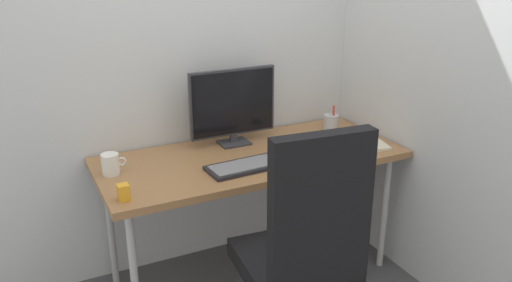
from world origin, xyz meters
name	(u,v)px	position (x,y,z in m)	size (l,w,h in m)	color
ground_plane	(251,273)	(0.00, 0.00, 0.00)	(8.00, 8.00, 0.00)	#4C4C51
wall_back	(221,19)	(0.00, 0.37, 1.40)	(3.44, 0.04, 2.80)	silver
wall_side_right	(420,24)	(0.83, -0.27, 1.40)	(0.04, 2.52, 2.80)	silver
desk	(251,163)	(0.00, 0.00, 0.68)	(1.60, 0.68, 0.74)	#996B42
office_chair	(305,246)	(-0.10, -0.72, 0.60)	(0.54, 0.57, 1.14)	black
monitor	(233,105)	(-0.01, 0.20, 0.96)	(0.50, 0.13, 0.42)	#333338
keyboard	(248,166)	(-0.09, -0.15, 0.75)	(0.42, 0.20, 0.02)	black
mouse	(302,149)	(0.26, -0.09, 0.75)	(0.06, 0.08, 0.03)	black
pen_holder	(331,123)	(0.58, 0.12, 0.79)	(0.09, 0.09, 0.17)	#B2B5BA
notebook	(374,144)	(0.67, -0.18, 0.74)	(0.12, 0.18, 0.01)	beige
coffee_mug	(111,164)	(-0.72, 0.07, 0.79)	(0.12, 0.08, 0.10)	white
desk_clamp_accessory	(123,192)	(-0.73, -0.23, 0.77)	(0.05, 0.05, 0.07)	orange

